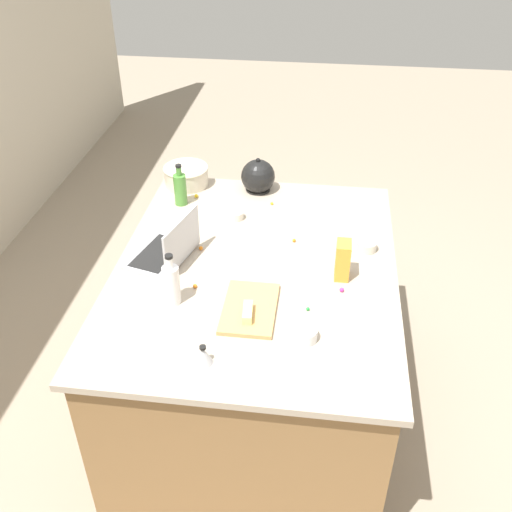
% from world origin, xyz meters
% --- Properties ---
extents(ground_plane, '(12.00, 12.00, 0.00)m').
position_xyz_m(ground_plane, '(0.00, 0.00, 0.00)').
color(ground_plane, gray).
extents(island_counter, '(1.57, 1.22, 0.90)m').
position_xyz_m(island_counter, '(0.00, 0.00, 0.45)').
color(island_counter, olive).
rests_on(island_counter, ground).
extents(laptop, '(0.36, 0.30, 0.22)m').
position_xyz_m(laptop, '(-0.00, 0.39, 0.95)').
color(laptop, '#B7B7BC').
rests_on(laptop, island_counter).
extents(mixing_bowl_large, '(0.24, 0.24, 0.11)m').
position_xyz_m(mixing_bowl_large, '(0.70, 0.47, 0.96)').
color(mixing_bowl_large, beige).
rests_on(mixing_bowl_large, island_counter).
extents(bottle_vinegar, '(0.07, 0.07, 0.23)m').
position_xyz_m(bottle_vinegar, '(-0.29, 0.30, 0.99)').
color(bottle_vinegar, white).
rests_on(bottle_vinegar, island_counter).
extents(bottle_olive, '(0.06, 0.06, 0.22)m').
position_xyz_m(bottle_olive, '(0.49, 0.45, 0.99)').
color(bottle_olive, '#4C8C38').
rests_on(bottle_olive, island_counter).
extents(kettle, '(0.21, 0.18, 0.20)m').
position_xyz_m(kettle, '(0.69, 0.08, 0.98)').
color(kettle, black).
rests_on(kettle, island_counter).
extents(cutting_board, '(0.33, 0.21, 0.02)m').
position_xyz_m(cutting_board, '(-0.30, -0.01, 0.91)').
color(cutting_board, tan).
rests_on(cutting_board, island_counter).
extents(butter_stick_left, '(0.11, 0.05, 0.04)m').
position_xyz_m(butter_stick_left, '(-0.36, -0.01, 0.94)').
color(butter_stick_left, '#F4E58C').
rests_on(butter_stick_left, cutting_board).
extents(ramekin_small, '(0.10, 0.10, 0.05)m').
position_xyz_m(ramekin_small, '(-0.44, -0.24, 0.92)').
color(ramekin_small, white).
rests_on(ramekin_small, island_counter).
extents(ramekin_medium, '(0.08, 0.08, 0.04)m').
position_xyz_m(ramekin_medium, '(0.38, 0.15, 0.92)').
color(ramekin_medium, beige).
rests_on(ramekin_medium, island_counter).
extents(ramekin_wide, '(0.09, 0.09, 0.05)m').
position_xyz_m(ramekin_wide, '(0.18, -0.48, 0.92)').
color(ramekin_wide, beige).
rests_on(ramekin_wide, island_counter).
extents(kitchen_timer, '(0.07, 0.07, 0.08)m').
position_xyz_m(kitchen_timer, '(-0.61, 0.11, 0.94)').
color(kitchen_timer, '#B2B2B7').
rests_on(kitchen_timer, island_counter).
extents(candy_bag, '(0.09, 0.06, 0.17)m').
position_xyz_m(candy_bag, '(-0.03, -0.37, 0.99)').
color(candy_bag, gold).
rests_on(candy_bag, island_counter).
extents(candy_0, '(0.02, 0.02, 0.02)m').
position_xyz_m(candy_0, '(-0.14, -0.37, 0.91)').
color(candy_0, '#CC3399').
rests_on(candy_0, island_counter).
extents(candy_1, '(0.01, 0.01, 0.01)m').
position_xyz_m(candy_1, '(-0.28, -0.24, 0.91)').
color(candy_1, green).
rests_on(candy_1, island_counter).
extents(candy_2, '(0.02, 0.02, 0.02)m').
position_xyz_m(candy_2, '(0.56, 0.39, 0.91)').
color(candy_2, yellow).
rests_on(candy_2, island_counter).
extents(candy_4, '(0.01, 0.01, 0.01)m').
position_xyz_m(candy_4, '(0.54, -0.01, 0.91)').
color(candy_4, yellow).
rests_on(candy_4, island_counter).
extents(candy_5, '(0.02, 0.02, 0.02)m').
position_xyz_m(candy_5, '(0.21, -0.15, 0.91)').
color(candy_5, orange).
rests_on(candy_5, island_counter).
extents(candy_6, '(0.02, 0.02, 0.02)m').
position_xyz_m(candy_6, '(-0.19, 0.23, 0.91)').
color(candy_6, orange).
rests_on(candy_6, island_counter).
extents(candy_7, '(0.02, 0.02, 0.02)m').
position_xyz_m(candy_7, '(0.09, 0.26, 0.91)').
color(candy_7, orange).
rests_on(candy_7, island_counter).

